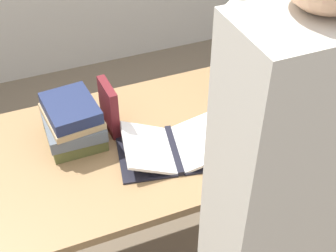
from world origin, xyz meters
name	(u,v)px	position (x,y,z in m)	size (l,w,h in m)	color
ground_plane	(165,246)	(0.00, 0.00, 0.00)	(12.00, 12.00, 0.00)	#70604C
reading_desk	(164,153)	(0.00, 0.00, 0.65)	(1.36, 0.77, 0.75)	#937047
open_book	(174,147)	(0.00, -0.11, 0.77)	(0.47, 0.35, 0.08)	black
book_stack_tall	(73,122)	(-0.34, 0.11, 0.84)	(0.22, 0.26, 0.18)	brown
book_standing_upright	(109,108)	(-0.19, 0.12, 0.86)	(0.04, 0.16, 0.21)	maroon
reading_lamp	(238,11)	(0.40, 0.19, 1.13)	(0.16, 0.16, 0.47)	tan
coffee_mug	(224,118)	(0.24, -0.05, 0.80)	(0.11, 0.08, 0.09)	white
person_reader	(272,251)	(0.04, -0.72, 0.90)	(0.36, 0.22, 1.81)	#2D3342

